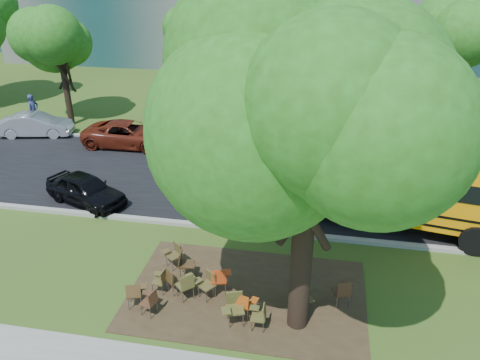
% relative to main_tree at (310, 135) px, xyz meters
% --- Properties ---
extents(ground, '(160.00, 160.00, 0.00)m').
position_rel_main_tree_xyz_m(ground, '(-2.57, 1.45, -5.54)').
color(ground, '#354D18').
rests_on(ground, ground).
extents(dirt_patch, '(7.00, 4.50, 0.03)m').
position_rel_main_tree_xyz_m(dirt_patch, '(-1.57, 0.95, -5.53)').
color(dirt_patch, '#382819').
rests_on(dirt_patch, ground).
extents(asphalt_road, '(80.00, 8.00, 0.04)m').
position_rel_main_tree_xyz_m(asphalt_road, '(-2.57, 8.45, -5.52)').
color(asphalt_road, black).
rests_on(asphalt_road, ground).
extents(kerb_near, '(80.00, 0.25, 0.14)m').
position_rel_main_tree_xyz_m(kerb_near, '(-2.57, 4.45, -5.47)').
color(kerb_near, gray).
rests_on(kerb_near, ground).
extents(kerb_far, '(80.00, 0.25, 0.14)m').
position_rel_main_tree_xyz_m(kerb_far, '(-2.57, 12.55, -5.47)').
color(kerb_far, gray).
rests_on(kerb_far, ground).
extents(bg_tree_0, '(5.20, 5.20, 7.18)m').
position_rel_main_tree_xyz_m(bg_tree_0, '(-14.57, 14.45, -0.97)').
color(bg_tree_0, black).
rests_on(bg_tree_0, ground).
extents(bg_tree_2, '(4.80, 4.80, 6.62)m').
position_rel_main_tree_xyz_m(bg_tree_2, '(-7.57, 17.45, -1.33)').
color(bg_tree_2, black).
rests_on(bg_tree_2, ground).
extents(bg_tree_3, '(5.60, 5.60, 7.84)m').
position_rel_main_tree_xyz_m(bg_tree_3, '(5.43, 15.45, -0.51)').
color(bg_tree_3, black).
rests_on(bg_tree_3, ground).
extents(main_tree, '(7.19, 7.19, 9.15)m').
position_rel_main_tree_xyz_m(main_tree, '(0.00, 0.00, 0.00)').
color(main_tree, black).
rests_on(main_tree, ground).
extents(school_bus, '(13.32, 4.86, 3.19)m').
position_rel_main_tree_xyz_m(school_bus, '(2.67, 6.28, -3.69)').
color(school_bus, orange).
rests_on(school_bus, ground).
extents(chair_0, '(0.61, 0.67, 0.89)m').
position_rel_main_tree_xyz_m(chair_0, '(-4.61, -0.19, -4.99)').
color(chair_0, '#523A1D').
rests_on(chair_0, ground).
extents(chair_1, '(0.73, 0.58, 0.85)m').
position_rel_main_tree_xyz_m(chair_1, '(-3.71, 0.61, -5.02)').
color(chair_1, '#433018').
rests_on(chair_1, ground).
extents(chair_2, '(0.62, 0.79, 0.92)m').
position_rel_main_tree_xyz_m(chair_2, '(-3.27, 0.43, -4.97)').
color(chair_2, brown).
rests_on(chair_2, ground).
extents(chair_3, '(0.76, 0.60, 0.89)m').
position_rel_main_tree_xyz_m(chair_3, '(-2.70, 0.64, -4.99)').
color(chair_3, brown).
rests_on(chair_3, ground).
extents(chair_4, '(0.63, 0.49, 0.83)m').
position_rel_main_tree_xyz_m(chair_4, '(-1.46, -0.02, -5.03)').
color(chair_4, '#A44411').
rests_on(chair_4, ground).
extents(chair_5, '(0.66, 0.73, 0.97)m').
position_rel_main_tree_xyz_m(chair_5, '(-1.72, -0.27, -4.94)').
color(chair_5, brown).
rests_on(chair_5, ground).
extents(chair_6, '(0.48, 0.52, 0.80)m').
position_rel_main_tree_xyz_m(chair_6, '(-0.99, -0.38, -5.04)').
color(chair_6, brown).
rests_on(chair_6, ground).
extents(chair_7, '(0.67, 0.54, 0.81)m').
position_rel_main_tree_xyz_m(chair_7, '(0.03, 0.48, -5.04)').
color(chair_7, '#4A4220').
rests_on(chair_7, ground).
extents(chair_8, '(0.46, 0.54, 0.78)m').
position_rel_main_tree_xyz_m(chair_8, '(-4.13, 0.60, -5.06)').
color(chair_8, brown).
rests_on(chair_8, ground).
extents(chair_9, '(0.74, 0.59, 0.86)m').
position_rel_main_tree_xyz_m(chair_9, '(-4.12, 1.92, -5.01)').
color(chair_9, '#4D4321').
rests_on(chair_9, ground).
extents(chair_10, '(0.61, 0.63, 0.94)m').
position_rel_main_tree_xyz_m(chair_10, '(-3.62, 1.42, -4.96)').
color(chair_10, '#3F2B16').
rests_on(chair_10, ground).
extents(chair_11, '(0.64, 0.69, 0.94)m').
position_rel_main_tree_xyz_m(chair_11, '(-2.37, 0.84, -4.96)').
color(chair_11, '#B43A13').
rests_on(chair_11, ground).
extents(chair_12, '(0.60, 0.76, 0.89)m').
position_rel_main_tree_xyz_m(chair_12, '(-0.04, 0.96, -4.99)').
color(chair_12, '#494420').
rests_on(chair_12, ground).
extents(chair_13, '(0.63, 0.72, 0.92)m').
position_rel_main_tree_xyz_m(chair_13, '(1.21, 0.97, -4.97)').
color(chair_13, '#422817').
rests_on(chair_13, ground).
extents(chair_14, '(0.50, 0.63, 0.82)m').
position_rel_main_tree_xyz_m(chair_14, '(-4.08, -0.39, -5.03)').
color(chair_14, '#512F1D').
rests_on(chair_14, ground).
extents(black_car, '(3.91, 2.72, 1.24)m').
position_rel_main_tree_xyz_m(black_car, '(-8.98, 5.43, -4.92)').
color(black_car, black).
rests_on(black_car, ground).
extents(bg_car_silver, '(4.14, 2.17, 1.30)m').
position_rel_main_tree_xyz_m(bg_car_silver, '(-15.47, 12.25, -4.89)').
color(bg_car_silver, '#A5A6AB').
rests_on(bg_car_silver, ground).
extents(bg_car_red, '(4.83, 2.30, 1.33)m').
position_rel_main_tree_xyz_m(bg_car_red, '(-9.74, 11.73, -4.88)').
color(bg_car_red, '#581B0F').
rests_on(bg_car_red, ground).
extents(pedestrian_a, '(0.61, 0.80, 1.94)m').
position_rel_main_tree_xyz_m(pedestrian_a, '(-16.42, 13.67, -4.57)').
color(pedestrian_a, navy).
rests_on(pedestrian_a, ground).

